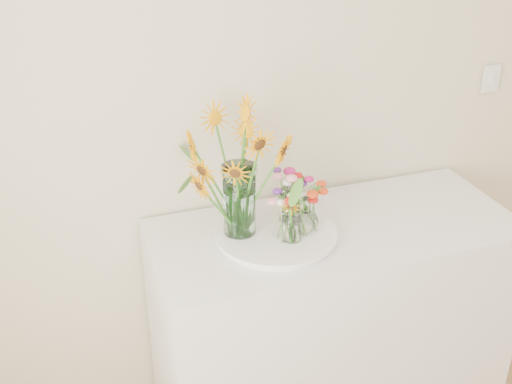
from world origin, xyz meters
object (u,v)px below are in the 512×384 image
tray (276,235)px  mason_jar (239,200)px  small_vase_a (292,225)px  small_vase_c (290,205)px  small_vase_b (306,214)px  counter (330,320)px

tray → mason_jar: size_ratio=1.57×
small_vase_a → small_vase_c: 0.14m
small_vase_c → small_vase_b: bearing=-68.4°
mason_jar → small_vase_b: (0.24, -0.06, -0.07)m
counter → tray: tray is taller
tray → mason_jar: 0.20m
tray → mason_jar: mason_jar is taller
counter → small_vase_b: bearing=-172.1°
small_vase_a → small_vase_b: 0.09m
small_vase_a → small_vase_c: size_ratio=0.94×
mason_jar → small_vase_b: 0.25m
mason_jar → small_vase_a: mason_jar is taller
counter → mason_jar: bearing=174.2°
small_vase_c → counter: bearing=-20.4°
small_vase_a → small_vase_c: small_vase_c is taller
mason_jar → small_vase_b: bearing=-13.6°
counter → small_vase_a: small_vase_a is taller
counter → tray: 0.52m
small_vase_a → small_vase_b: small_vase_b is taller
mason_jar → small_vase_c: 0.22m
tray → mason_jar: bearing=161.7°
tray → small_vase_c: bearing=39.6°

